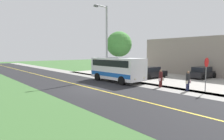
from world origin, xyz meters
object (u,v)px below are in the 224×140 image
stop_sign (206,69)px  parked_car_near (151,73)px  pedestrian_waiting (161,78)px  street_light_pole (106,40)px  pedestrian_with_bags (188,80)px  tree_curbside (119,44)px  shuttle_bus_front (117,68)px  parked_car_far (202,73)px  commercial_building (206,56)px

stop_sign → parked_car_near: (-3.76, -8.52, -1.28)m
pedestrian_waiting → street_light_pole: bearing=-86.8°
pedestrian_with_bags → tree_curbside: size_ratio=0.28×
stop_sign → street_light_pole: (1.21, -11.55, 2.90)m
stop_sign → tree_curbside: tree_curbside is taller
shuttle_bus_front → stop_sign: size_ratio=2.35×
shuttle_bus_front → street_light_pole: bearing=-97.8°
shuttle_bus_front → pedestrian_waiting: shuttle_bus_front is taller
stop_sign → parked_car_far: size_ratio=0.64×
tree_curbside → street_light_pole: bearing=8.0°
parked_car_near → parked_car_far: 6.62m
stop_sign → parked_car_far: bearing=-154.7°
parked_car_near → parked_car_far: size_ratio=1.01×
parked_car_far → parked_car_near: bearing=-41.8°
parked_car_far → pedestrian_waiting: bearing=1.7°
pedestrian_with_bags → street_light_pole: bearing=-85.6°
pedestrian_with_bags → tree_curbside: bearing=-99.2°
shuttle_bus_front → street_light_pole: size_ratio=0.76×
pedestrian_waiting → shuttle_bus_front: bearing=-81.9°
pedestrian_with_bags → parked_car_far: size_ratio=0.38×
pedestrian_waiting → tree_curbside: tree_curbside is taller
stop_sign → tree_curbside: bearing=-96.2°
parked_car_near → pedestrian_with_bags: bearing=59.9°
pedestrian_with_bags → parked_car_far: (-9.12, -2.79, -0.23)m
parked_car_far → tree_curbside: tree_curbside is taller
pedestrian_with_bags → street_light_pole: (0.79, -10.24, 3.94)m
tree_curbside → commercial_building: (-14.00, 5.45, -1.61)m
shuttle_bus_front → street_light_pole: street_light_pole is taller
shuttle_bus_front → pedestrian_with_bags: 7.93m
pedestrian_with_bags → shuttle_bus_front: bearing=-81.9°
parked_car_far → tree_curbside: bearing=-46.5°
tree_curbside → pedestrian_with_bags: bearing=80.8°
pedestrian_with_bags → tree_curbside: 11.27m
shuttle_bus_front → pedestrian_waiting: size_ratio=4.01×
commercial_building → stop_sign: bearing=22.9°
shuttle_bus_front → parked_car_far: size_ratio=1.51×
shuttle_bus_front → tree_curbside: 4.86m
stop_sign → tree_curbside: 12.21m
shuttle_bus_front → pedestrian_with_bags: shuttle_bus_front is taller
shuttle_bus_front → stop_sign: 9.28m
pedestrian_with_bags → commercial_building: (-15.72, -5.14, 1.83)m
pedestrian_waiting → stop_sign: size_ratio=0.59×
pedestrian_waiting → parked_car_far: (-9.48, -0.28, -0.22)m
shuttle_bus_front → stop_sign: bearing=99.6°
street_light_pole → tree_curbside: bearing=-172.0°
stop_sign → street_light_pole: size_ratio=0.32×
pedestrian_waiting → parked_car_far: pedestrian_waiting is taller
shuttle_bus_front → parked_car_near: (-5.30, 0.62, -0.85)m
street_light_pole → tree_curbside: street_light_pole is taller
pedestrian_with_bags → stop_sign: size_ratio=0.59×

